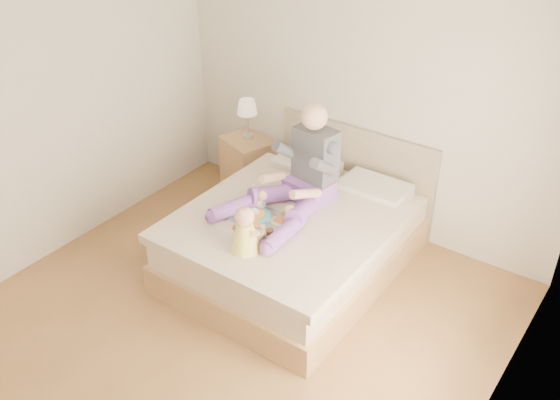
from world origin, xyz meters
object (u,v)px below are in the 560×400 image
Objects in this scene: tray at (263,219)px; bed at (299,235)px; adult at (300,177)px; baby at (246,233)px; nightstand at (249,165)px.

bed is at bearing 72.97° from tray.
baby is at bearing -78.94° from adult.
adult is 0.81m from baby.
tray is 0.43m from baby.
bed is 0.88m from baby.
tray is at bearing 100.08° from baby.
nightstand is 1.26× the size of tray.
nightstand is at bearing 120.46° from baby.
adult reaches higher than nightstand.
adult is at bearing 85.27° from baby.
bed is 0.57m from adult.
baby is at bearing -71.22° from tray.
adult is 2.38× the size of tray.
tray is (1.08, -1.16, 0.33)m from nightstand.
bed is 4.44× the size of tray.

